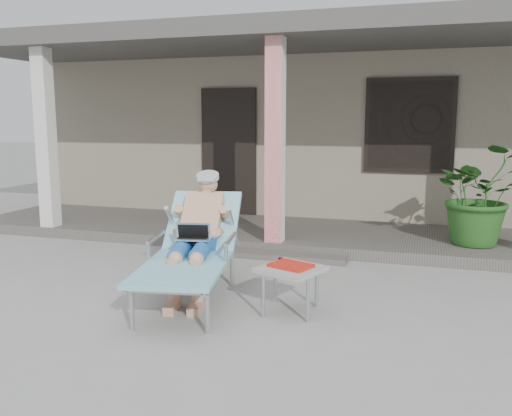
% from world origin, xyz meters
% --- Properties ---
extents(ground, '(60.00, 60.00, 0.00)m').
position_xyz_m(ground, '(0.00, 0.00, 0.00)').
color(ground, '#9E9E99').
rests_on(ground, ground).
extents(house, '(10.40, 5.40, 3.30)m').
position_xyz_m(house, '(0.00, 6.50, 1.67)').
color(house, gray).
rests_on(house, ground).
extents(porch_deck, '(10.00, 2.00, 0.15)m').
position_xyz_m(porch_deck, '(0.00, 3.00, 0.07)').
color(porch_deck, '#605B56').
rests_on(porch_deck, ground).
extents(porch_overhang, '(10.00, 2.30, 2.85)m').
position_xyz_m(porch_overhang, '(0.00, 2.95, 2.79)').
color(porch_overhang, silver).
rests_on(porch_overhang, porch_deck).
extents(porch_step, '(2.00, 0.30, 0.07)m').
position_xyz_m(porch_step, '(0.00, 1.85, 0.04)').
color(porch_step, '#605B56').
rests_on(porch_step, ground).
extents(lounger, '(1.08, 2.03, 1.28)m').
position_xyz_m(lounger, '(-0.29, 0.21, 0.79)').
color(lounger, '#B7B7BC').
rests_on(lounger, ground).
extents(side_table, '(0.65, 0.65, 0.45)m').
position_xyz_m(side_table, '(0.73, 0.03, 0.38)').
color(side_table, '#A6A6A1').
rests_on(side_table, ground).
extents(potted_palm, '(1.41, 1.31, 1.30)m').
position_xyz_m(potted_palm, '(2.54, 2.77, 0.80)').
color(potted_palm, '#26591E').
rests_on(potted_palm, porch_deck).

